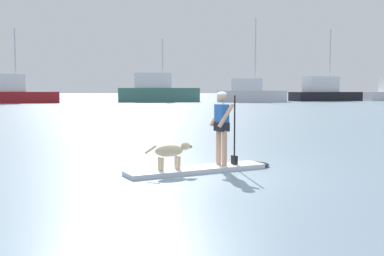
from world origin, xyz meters
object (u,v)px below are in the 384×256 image
Objects in this scene: dog at (171,151)px; moored_boat_starboard at (9,92)px; paddleboard at (206,169)px; moored_boat_far_starboard at (250,93)px; moored_boat_outer at (157,91)px; moored_boat_center at (324,92)px; person_paddler at (222,123)px.

moored_boat_starboard is at bearing 108.68° from dog.
moored_boat_far_starboard is at bearing 75.96° from paddleboard.
moored_boat_far_starboard is at bearing 4.36° from moored_boat_starboard.
dog is at bearing -91.38° from moored_boat_outer.
dog is 67.18m from moored_boat_center.
moored_boat_starboard is 20.05m from moored_boat_outer.
moored_boat_starboard reaches higher than dog.
moored_boat_starboard is 1.05× the size of moored_boat_center.
paddleboard is at bearing -70.46° from moored_boat_starboard.
moored_boat_starboard is 1.05× the size of moored_boat_far_starboard.
person_paddler reaches higher than dog.
moored_boat_outer reaches higher than dog.
paddleboard is at bearing -90.60° from moored_boat_outer.
moored_boat_far_starboard is (13.63, 55.97, 0.22)m from person_paddler.
moored_boat_starboard is (-19.02, 53.61, 1.37)m from paddleboard.
moored_boat_outer is (19.63, 4.11, 0.15)m from moored_boat_starboard.
moored_boat_center is at bearing 66.40° from person_paddler.
moored_boat_center reaches higher than moored_boat_outer.
moored_boat_outer is at bearing 88.62° from dog.
moored_boat_far_starboard reaches higher than moored_boat_center.
moored_boat_far_starboard is at bearing 76.31° from person_paddler.
moored_boat_starboard reaches higher than moored_boat_outer.
paddleboard is 3.30× the size of dog.
person_paddler is 0.14× the size of moored_boat_far_starboard.
dog is at bearing -104.72° from moored_boat_far_starboard.
dog is 0.09× the size of moored_boat_outer.
person_paddler is 0.13× the size of moored_boat_starboard.
moored_boat_far_starboard is 13.75m from moored_boat_center.
moored_boat_center is (45.96, 7.27, -0.00)m from moored_boat_starboard.
moored_boat_center is at bearing 6.85° from moored_boat_outer.
moored_boat_starboard reaches higher than paddleboard.
moored_boat_far_starboard reaches higher than person_paddler.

